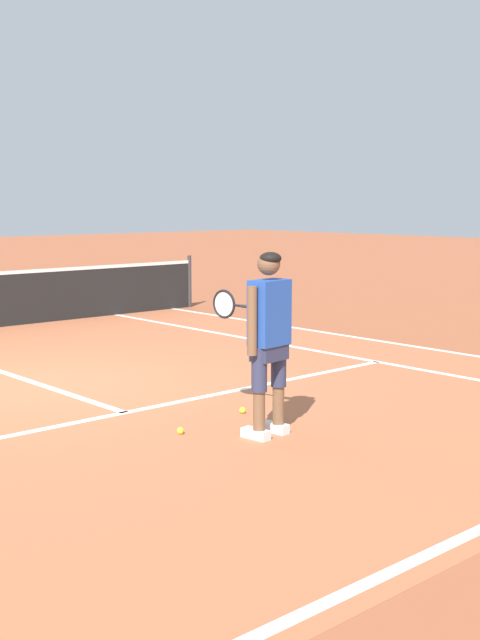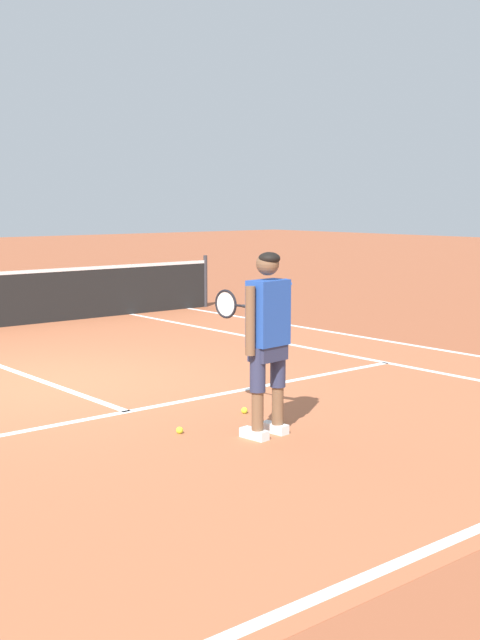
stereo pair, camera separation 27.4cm
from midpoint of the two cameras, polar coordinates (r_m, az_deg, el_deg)
name	(u,v)px [view 2 (the right image)]	position (r m, az deg, el deg)	size (l,w,h in m)	color
ground_plane	(47,383)	(10.20, -12.40, -4.28)	(80.00, 80.00, 0.00)	#9E5133
court_inner_surface	(74,393)	(9.62, -10.55, -4.96)	(10.98, 10.95, 0.00)	#B2603D
line_baseline	(467,533)	(5.83, 16.73, -13.92)	(10.98, 0.10, 0.01)	white
line_service	(127,412)	(8.68, -6.88, -6.29)	(8.23, 0.10, 0.01)	white
line_singles_right	(327,351)	(12.13, 6.65, -2.16)	(0.10, 10.55, 0.01)	white
line_doubles_right	(388,341)	(13.14, 10.78, -1.45)	(0.10, 10.55, 0.01)	white
tennis_player	(266,331)	(7.57, 2.87, -0.76)	(0.61, 1.17, 1.71)	white
tennis_ball_near_feet	(244,410)	(8.55, 1.22, -6.25)	(0.07, 0.07, 0.07)	#CCE02D
tennis_ball_by_baseline	(279,419)	(8.24, 3.64, -6.83)	(0.07, 0.07, 0.07)	#CCE02D
tennis_ball_mid_court	(180,430)	(7.84, -3.18, -7.60)	(0.07, 0.07, 0.07)	#CCE02D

